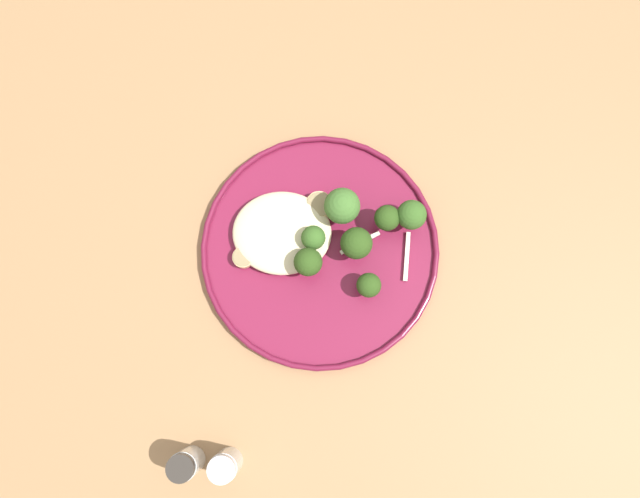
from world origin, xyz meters
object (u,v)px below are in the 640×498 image
object	(u,v)px
broccoli_floret_near_rim	(387,218)
broccoli_floret_rear_charred	(342,206)
broccoli_floret_right_tilted	(369,285)
broccoli_floret_tall_stalk	(313,238)
broccoli_floret_front_edge	(411,215)
seared_scallop_rear_pale	(269,219)
broccoli_floret_split_head	(356,243)
broccoli_floret_center_pile	(308,263)
salt_shaker	(225,465)
pepper_shaker	(186,464)
seared_scallop_tiny_bay	(243,258)
seared_scallop_large_seared	(299,244)
seared_scallop_right_edge	(284,255)
seared_scallop_on_noodles	(280,235)
seared_scallop_half_hidden	(319,205)
dinner_plate	(320,251)

from	to	relation	value
broccoli_floret_near_rim	broccoli_floret_rear_charred	distance (m)	0.06
broccoli_floret_right_tilted	broccoli_floret_tall_stalk	bearing A→B (deg)	-38.51
broccoli_floret_front_edge	seared_scallop_rear_pale	bearing A→B (deg)	1.47
seared_scallop_rear_pale	broccoli_floret_split_head	size ratio (longest dim) A/B	0.44
broccoli_floret_split_head	broccoli_floret_center_pile	distance (m)	0.06
broccoli_floret_rear_charred	salt_shaker	xyz separation A→B (m)	(0.12, 0.30, -0.02)
broccoli_floret_tall_stalk	pepper_shaker	xyz separation A→B (m)	(0.13, 0.26, -0.01)
seared_scallop_rear_pale	broccoli_floret_split_head	xyz separation A→B (m)	(-0.11, 0.03, 0.03)
seared_scallop_tiny_bay	broccoli_floret_rear_charred	bearing A→B (deg)	-152.88
seared_scallop_rear_pale	broccoli_floret_split_head	bearing A→B (deg)	163.60
broccoli_floret_rear_charred	salt_shaker	world-z (taller)	broccoli_floret_rear_charred
broccoli_floret_rear_charred	seared_scallop_large_seared	bearing A→B (deg)	39.06
seared_scallop_right_edge	broccoli_floret_center_pile	world-z (taller)	broccoli_floret_center_pile
broccoli_floret_front_edge	seared_scallop_right_edge	bearing A→B (deg)	18.01
seared_scallop_on_noodles	broccoli_floret_right_tilted	size ratio (longest dim) A/B	0.75
seared_scallop_half_hidden	broccoli_floret_front_edge	world-z (taller)	broccoli_floret_front_edge
seared_scallop_half_hidden	broccoli_floret_right_tilted	xyz separation A→B (m)	(-0.06, 0.10, 0.02)
dinner_plate	broccoli_floret_right_tilted	xyz separation A→B (m)	(-0.06, 0.04, 0.03)
broccoli_floret_near_rim	broccoli_floret_front_edge	world-z (taller)	broccoli_floret_front_edge
dinner_plate	salt_shaker	world-z (taller)	salt_shaker
seared_scallop_tiny_bay	broccoli_floret_center_pile	size ratio (longest dim) A/B	0.44
broccoli_floret_near_rim	broccoli_floret_right_tilted	world-z (taller)	broccoli_floret_near_rim
seared_scallop_tiny_bay	seared_scallop_large_seared	xyz separation A→B (m)	(-0.07, -0.02, 0.00)
salt_shaker	dinner_plate	bearing A→B (deg)	-111.26
seared_scallop_large_seared	broccoli_floret_rear_charred	world-z (taller)	broccoli_floret_rear_charred
broccoli_floret_rear_charred	broccoli_floret_front_edge	xyz separation A→B (m)	(-0.08, 0.01, -0.01)
broccoli_floret_split_head	broccoli_floret_rear_charred	size ratio (longest dim) A/B	0.86
dinner_plate	seared_scallop_large_seared	xyz separation A→B (m)	(0.03, -0.01, 0.01)
seared_scallop_half_hidden	broccoli_floret_near_rim	xyz separation A→B (m)	(-0.08, 0.02, 0.02)
seared_scallop_tiny_bay	broccoli_floret_tall_stalk	world-z (taller)	broccoli_floret_tall_stalk
broccoli_floret_split_head	salt_shaker	size ratio (longest dim) A/B	0.83
seared_scallop_tiny_bay	broccoli_floret_right_tilted	bearing A→B (deg)	168.45
seared_scallop_on_noodles	broccoli_floret_right_tilted	world-z (taller)	broccoli_floret_right_tilted
broccoli_floret_split_head	broccoli_floret_near_rim	world-z (taller)	broccoli_floret_split_head
seared_scallop_half_hidden	broccoli_floret_split_head	bearing A→B (deg)	132.02
seared_scallop_on_noodles	broccoli_floret_center_pile	world-z (taller)	broccoli_floret_center_pile
broccoli_floret_front_edge	dinner_plate	bearing A→B (deg)	20.19
seared_scallop_large_seared	pepper_shaker	distance (m)	0.28
broccoli_floret_center_pile	pepper_shaker	world-z (taller)	same
seared_scallop_on_noodles	broccoli_floret_front_edge	distance (m)	0.16
dinner_plate	seared_scallop_half_hidden	world-z (taller)	seared_scallop_half_hidden
seared_scallop_right_edge	broccoli_floret_center_pile	xyz separation A→B (m)	(-0.03, 0.01, 0.03)
seared_scallop_rear_pale	broccoli_floret_split_head	world-z (taller)	broccoli_floret_split_head
seared_scallop_half_hidden	broccoli_floret_rear_charred	bearing A→B (deg)	164.55
dinner_plate	seared_scallop_rear_pale	bearing A→B (deg)	-28.72
broccoli_floret_center_pile	broccoli_floret_right_tilted	xyz separation A→B (m)	(-0.07, 0.02, -0.01)
broccoli_floret_tall_stalk	broccoli_floret_front_edge	bearing A→B (deg)	-165.11
seared_scallop_large_seared	salt_shaker	bearing A→B (deg)	74.29
seared_scallop_tiny_bay	dinner_plate	bearing A→B (deg)	-171.65
dinner_plate	broccoli_floret_near_rim	distance (m)	0.09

